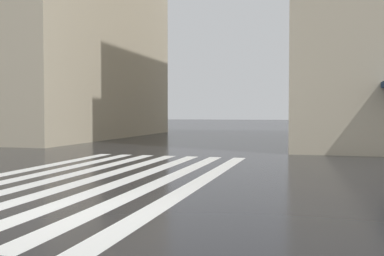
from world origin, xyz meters
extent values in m
plane|color=black|center=(0.00, 0.00, 0.00)|extent=(220.00, 220.00, 0.00)
cube|color=silver|center=(4.00, -1.64, 0.00)|extent=(13.00, 0.50, 0.01)
cube|color=silver|center=(4.00, -0.64, 0.00)|extent=(13.00, 0.50, 0.01)
cube|color=silver|center=(4.00, 0.36, 0.00)|extent=(13.00, 0.50, 0.01)
cube|color=silver|center=(4.00, 1.36, 0.00)|extent=(13.00, 0.50, 0.01)
cube|color=silver|center=(4.00, 2.36, 0.00)|extent=(13.00, 0.50, 0.01)
cube|color=silver|center=(4.00, 3.36, 0.00)|extent=(13.00, 0.50, 0.01)
cube|color=silver|center=(4.00, 4.36, 0.00)|extent=(13.00, 0.50, 0.01)
cube|color=beige|center=(22.38, 19.01, 9.84)|extent=(19.76, 20.23, 19.69)
camera|label=1|loc=(-7.21, -4.58, 1.85)|focal=40.94mm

